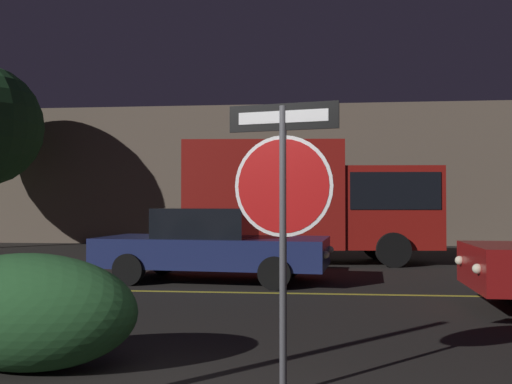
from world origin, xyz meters
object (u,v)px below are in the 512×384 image
at_px(passing_car_2, 212,245).
at_px(delivery_truck, 310,199).
at_px(stop_sign, 283,187).
at_px(hedge_bush_2, 27,312).

xyz_separation_m(passing_car_2, delivery_truck, (1.95, 3.70, 0.94)).
relative_size(stop_sign, hedge_bush_2, 1.12).
xyz_separation_m(hedge_bush_2, delivery_truck, (2.58, 9.87, 1.11)).
relative_size(stop_sign, delivery_truck, 0.36).
bearing_deg(delivery_truck, passing_car_2, -32.09).
distance_m(stop_sign, delivery_truck, 10.31).
xyz_separation_m(stop_sign, passing_car_2, (-1.77, 6.61, -0.96)).
relative_size(passing_car_2, delivery_truck, 0.72).
bearing_deg(passing_car_2, delivery_truck, 158.00).
height_order(hedge_bush_2, delivery_truck, delivery_truck).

